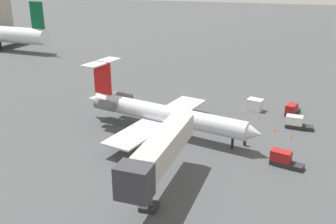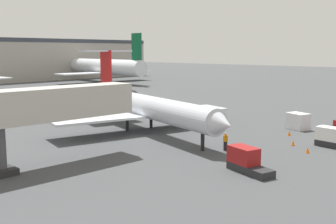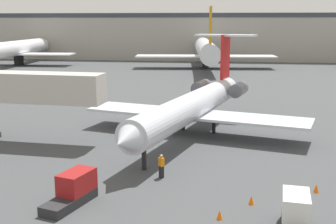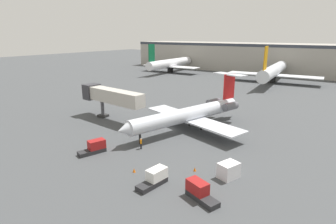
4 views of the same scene
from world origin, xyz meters
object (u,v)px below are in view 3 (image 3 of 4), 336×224
object	(u,v)px
traffic_cone_near	(251,200)
parked_airliner_west_mid	(206,50)
traffic_cone_far	(316,188)
regional_jet	(195,104)
baggage_tug_lead	(296,215)
traffic_cone_mid	(220,215)
jet_bridge	(6,87)
parked_airliner_west_end	(18,49)
ground_crew_marshaller	(161,166)
baggage_tug_spare	(74,190)

from	to	relation	value
traffic_cone_near	parked_airliner_west_mid	world-z (taller)	parked_airliner_west_mid
traffic_cone_far	regional_jet	bearing A→B (deg)	122.68
regional_jet	baggage_tug_lead	world-z (taller)	regional_jet
traffic_cone_near	traffic_cone_mid	world-z (taller)	same
jet_bridge	parked_airliner_west_end	world-z (taller)	parked_airliner_west_end
regional_jet	parked_airliner_west_mid	bearing A→B (deg)	91.92
traffic_cone_near	traffic_cone_mid	size ratio (longest dim) A/B	1.00
ground_crew_marshaller	baggage_tug_lead	world-z (taller)	baggage_tug_lead
regional_jet	traffic_cone_mid	bearing A→B (deg)	-81.58
baggage_tug_spare	parked_airliner_west_end	xyz separation A→B (m)	(-41.91, 78.31, 3.30)
baggage_tug_spare	traffic_cone_near	distance (m)	10.73
ground_crew_marshaller	traffic_cone_mid	bearing A→B (deg)	-55.66
jet_bridge	traffic_cone_near	world-z (taller)	jet_bridge
traffic_cone_near	regional_jet	bearing A→B (deg)	105.80
jet_bridge	traffic_cone_far	distance (m)	27.59
ground_crew_marshaller	parked_airliner_west_end	size ratio (longest dim) A/B	0.05
jet_bridge	traffic_cone_near	distance (m)	24.77
regional_jet	jet_bridge	size ratio (longest dim) A/B	1.75
regional_jet	baggage_tug_spare	world-z (taller)	regional_jet
jet_bridge	parked_airliner_west_mid	distance (m)	66.25
jet_bridge	baggage_tug_lead	bearing A→B (deg)	-32.14
baggage_tug_lead	traffic_cone_near	size ratio (longest dim) A/B	7.52
regional_jet	baggage_tug_spare	size ratio (longest dim) A/B	6.70
traffic_cone_far	baggage_tug_lead	bearing A→B (deg)	-111.03
baggage_tug_lead	baggage_tug_spare	size ratio (longest dim) A/B	0.98
traffic_cone_far	parked_airliner_west_end	world-z (taller)	parked_airliner_west_end
ground_crew_marshaller	traffic_cone_near	world-z (taller)	ground_crew_marshaller
jet_bridge	baggage_tug_lead	xyz separation A→B (m)	(23.46, -14.74, -4.10)
traffic_cone_mid	parked_airliner_west_end	size ratio (longest dim) A/B	0.02
traffic_cone_mid	traffic_cone_far	distance (m)	7.74
traffic_cone_near	parked_airliner_west_end	size ratio (longest dim) A/B	0.02
parked_airliner_west_end	parked_airliner_west_mid	bearing A→B (deg)	-1.01
jet_bridge	parked_airliner_west_end	distance (m)	72.46
ground_crew_marshaller	traffic_cone_far	xyz separation A→B (m)	(10.29, -1.36, -0.58)
regional_jet	traffic_cone_far	xyz separation A→B (m)	(8.85, -13.79, -2.74)
baggage_tug_lead	parked_airliner_west_mid	world-z (taller)	parked_airliner_west_mid
parked_airliner_west_mid	ground_crew_marshaller	bearing A→B (deg)	-89.55
parked_airliner_west_end	baggage_tug_spare	bearing A→B (deg)	-61.85
baggage_tug_spare	parked_airliner_west_mid	distance (m)	77.68
regional_jet	baggage_tug_lead	xyz separation A→B (m)	(6.71, -19.34, -2.18)
regional_jet	parked_airliner_west_end	xyz separation A→B (m)	(-47.95, 60.79, 1.12)
traffic_cone_far	parked_airliner_west_mid	distance (m)	74.68
traffic_cone_far	traffic_cone_mid	bearing A→B (deg)	-141.95
regional_jet	parked_airliner_west_end	bearing A→B (deg)	128.26
ground_crew_marshaller	baggage_tug_lead	xyz separation A→B (m)	(8.16, -6.92, -0.02)
baggage_tug_lead	traffic_cone_far	size ratio (longest dim) A/B	7.52
ground_crew_marshaller	parked_airliner_west_mid	world-z (taller)	parked_airliner_west_mid
ground_crew_marshaller	parked_airliner_west_end	distance (m)	86.80
jet_bridge	regional_jet	bearing A→B (deg)	15.36
traffic_cone_near	parked_airliner_west_end	xyz separation A→B (m)	(-52.55, 77.06, 3.86)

